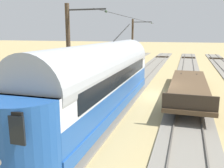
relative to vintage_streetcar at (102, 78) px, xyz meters
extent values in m
plane|color=tan|center=(-2.51, -5.35, -2.26)|extent=(220.00, 220.00, 0.00)
cube|color=#2D2316|center=(-10.04, -37.35, -2.16)|extent=(2.50, 0.24, 0.08)
cube|color=#2D2316|center=(-10.04, -36.70, -2.16)|extent=(2.50, 0.24, 0.08)
cube|color=#2D2316|center=(-10.04, -36.05, -2.16)|extent=(2.50, 0.24, 0.08)
cube|color=#2D2316|center=(-10.04, -35.40, -2.16)|extent=(2.50, 0.24, 0.08)
cube|color=#2D2316|center=(-10.04, -34.75, -2.16)|extent=(2.50, 0.24, 0.08)
cube|color=slate|center=(-5.02, -5.35, -2.21)|extent=(2.80, 80.00, 0.10)
cube|color=#59544C|center=(-4.30, -5.35, -2.12)|extent=(0.07, 80.00, 0.08)
cube|color=#59544C|center=(-5.74, -5.35, -2.12)|extent=(0.07, 80.00, 0.08)
cube|color=#2D2316|center=(-5.02, -37.35, -2.16)|extent=(2.50, 0.24, 0.08)
cube|color=#2D2316|center=(-5.02, -36.70, -2.16)|extent=(2.50, 0.24, 0.08)
cube|color=#2D2316|center=(-5.02, -36.05, -2.16)|extent=(2.50, 0.24, 0.08)
cube|color=#2D2316|center=(-5.02, -35.40, -2.16)|extent=(2.50, 0.24, 0.08)
cube|color=#2D2316|center=(-5.02, -34.75, -2.16)|extent=(2.50, 0.24, 0.08)
cube|color=slate|center=(0.00, -5.35, -2.21)|extent=(2.80, 80.00, 0.10)
cube|color=#59544C|center=(0.72, -5.35, -2.12)|extent=(0.07, 80.00, 0.08)
cube|color=#59544C|center=(-0.72, -5.35, -2.12)|extent=(0.07, 80.00, 0.08)
cube|color=#2D2316|center=(0.00, -37.35, -2.16)|extent=(2.50, 0.24, 0.08)
cube|color=#2D2316|center=(0.00, -36.70, -2.16)|extent=(2.50, 0.24, 0.08)
cube|color=#2D2316|center=(0.00, -36.05, -2.16)|extent=(2.50, 0.24, 0.08)
cube|color=#2D2316|center=(0.00, -35.40, -2.16)|extent=(2.50, 0.24, 0.08)
cube|color=#2D2316|center=(0.00, -34.75, -2.16)|extent=(2.50, 0.24, 0.08)
cube|color=slate|center=(5.02, -5.35, -2.21)|extent=(2.80, 80.00, 0.10)
cube|color=#59544C|center=(5.74, -5.35, -2.12)|extent=(0.07, 80.00, 0.08)
cube|color=#59544C|center=(4.30, -5.35, -2.12)|extent=(0.07, 80.00, 0.08)
cube|color=#2D2316|center=(5.02, -37.35, -2.16)|extent=(2.50, 0.24, 0.08)
cube|color=#2D2316|center=(5.02, -36.70, -2.16)|extent=(2.50, 0.24, 0.08)
cube|color=#2D2316|center=(5.02, -36.05, -2.16)|extent=(2.50, 0.24, 0.08)
cube|color=#2D2316|center=(5.02, -35.40, -2.16)|extent=(2.50, 0.24, 0.08)
cube|color=#2D2316|center=(5.02, -34.75, -2.16)|extent=(2.50, 0.24, 0.08)
cube|color=#1E4C93|center=(0.00, -0.01, -1.56)|extent=(2.65, 14.83, 0.55)
cube|color=#1E4C93|center=(0.00, -0.01, -0.81)|extent=(2.55, 14.83, 0.95)
cube|color=silver|center=(0.00, -0.01, 0.19)|extent=(2.55, 14.83, 1.05)
cylinder|color=#999EA3|center=(0.00, -0.01, 0.72)|extent=(2.65, 14.53, 2.65)
cylinder|color=#1E4C93|center=(0.00, 7.36, -0.56)|extent=(2.55, 2.55, 2.55)
cylinder|color=#1E4C93|center=(0.00, -7.37, -0.56)|extent=(2.55, 2.55, 2.55)
cube|color=black|center=(1.30, -0.01, 0.19)|extent=(0.04, 12.46, 0.80)
cube|color=black|center=(-1.29, -0.01, 0.19)|extent=(0.04, 12.46, 0.80)
cylinder|color=black|center=(0.00, -4.55, 2.67)|extent=(0.07, 4.66, 1.32)
cylinder|color=black|center=(0.72, 4.74, -1.70)|extent=(0.10, 0.76, 0.76)
cylinder|color=black|center=(-0.72, 4.74, -1.70)|extent=(0.10, 0.76, 0.76)
cylinder|color=black|center=(0.72, -4.75, -1.70)|extent=(0.10, 0.76, 0.76)
cylinder|color=black|center=(-0.72, -4.75, -1.70)|extent=(0.10, 0.76, 0.76)
cube|color=brown|center=(-5.02, -5.98, -1.41)|extent=(2.80, 13.93, 0.25)
cube|color=#33281E|center=(-5.02, 0.79, -0.88)|extent=(2.80, 0.10, 0.80)
cylinder|color=black|center=(-4.30, -1.10, -1.66)|extent=(0.10, 0.84, 0.84)
cylinder|color=black|center=(-5.74, -1.10, -1.66)|extent=(0.10, 0.84, 0.84)
cylinder|color=black|center=(-4.30, -10.85, -1.66)|extent=(0.10, 0.84, 0.84)
cylinder|color=black|center=(-5.74, -10.85, -1.66)|extent=(0.10, 0.84, 0.84)
cylinder|color=#423323|center=(2.55, -19.72, 1.07)|extent=(0.28, 0.28, 6.66)
cylinder|color=#2D2D2D|center=(1.27, -19.72, 4.00)|extent=(2.55, 0.10, 0.10)
sphere|color=#334733|center=(0.00, -19.72, 3.85)|extent=(0.16, 0.16, 0.16)
cylinder|color=#423323|center=(2.55, -0.72, 1.07)|extent=(0.28, 0.28, 6.66)
cylinder|color=#2D2D2D|center=(1.27, -0.72, 4.00)|extent=(2.55, 0.10, 0.10)
sphere|color=#334733|center=(0.00, -0.72, 3.85)|extent=(0.16, 0.16, 0.16)
cylinder|color=black|center=(0.00, -10.22, 3.85)|extent=(0.03, 23.00, 0.03)
cylinder|color=black|center=(1.27, -19.72, 4.00)|extent=(2.55, 0.02, 0.02)
camera|label=1|loc=(-4.75, 13.47, 2.64)|focal=39.06mm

